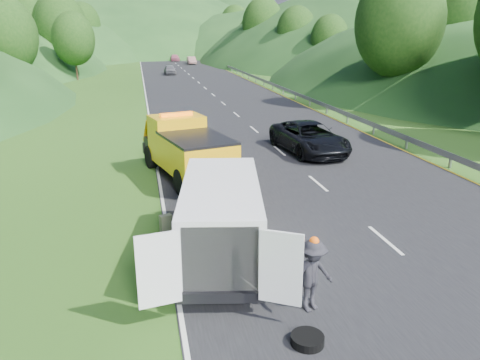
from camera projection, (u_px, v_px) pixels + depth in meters
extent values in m
plane|color=#38661E|center=(279.00, 224.00, 16.49)|extent=(320.00, 320.00, 0.00)
cube|color=black|center=(205.00, 88.00, 54.30)|extent=(14.00, 200.00, 0.02)
cube|color=gray|center=(243.00, 77.00, 67.38)|extent=(0.06, 140.00, 1.52)
cylinder|color=black|center=(151.00, 157.00, 23.05)|extent=(0.65, 1.17, 1.11)
cylinder|color=black|center=(191.00, 152.00, 23.95)|extent=(0.65, 1.17, 1.11)
cylinder|color=black|center=(182.00, 182.00, 19.26)|extent=(0.65, 1.17, 1.11)
cylinder|color=black|center=(228.00, 175.00, 20.16)|extent=(0.65, 1.17, 1.11)
cube|color=#F8B10D|center=(177.00, 138.00, 22.37)|extent=(2.76, 2.32, 2.11)
cube|color=#F8B10D|center=(196.00, 155.00, 20.32)|extent=(3.31, 4.27, 1.45)
cube|color=black|center=(196.00, 138.00, 20.08)|extent=(3.31, 4.27, 0.11)
cube|color=black|center=(169.00, 144.00, 23.69)|extent=(2.49, 1.85, 0.78)
cube|color=black|center=(165.00, 146.00, 24.33)|extent=(2.32, 0.80, 0.56)
cube|color=#F8B10D|center=(166.00, 129.00, 23.80)|extent=(2.37, 1.40, 1.22)
cube|color=orange|center=(176.00, 115.00, 22.03)|extent=(1.58, 0.66, 0.18)
cube|color=black|center=(172.00, 127.00, 22.91)|extent=(2.07, 0.61, 1.00)
cylinder|color=black|center=(194.00, 222.00, 15.61)|extent=(0.46, 0.89, 0.85)
cylinder|color=black|center=(250.00, 221.00, 15.66)|extent=(0.46, 0.89, 0.85)
cylinder|color=black|center=(185.00, 276.00, 12.19)|extent=(0.46, 0.89, 0.85)
cylinder|color=black|center=(257.00, 275.00, 12.24)|extent=(0.46, 0.89, 0.85)
cube|color=white|center=(221.00, 216.00, 13.52)|extent=(3.12, 5.80, 1.95)
cube|color=white|center=(222.00, 195.00, 16.41)|extent=(2.25, 1.32, 1.06)
cube|color=black|center=(222.00, 174.00, 15.95)|extent=(1.99, 0.70, 0.88)
cube|color=black|center=(220.00, 259.00, 10.95)|extent=(1.79, 0.43, 1.69)
cube|color=white|center=(159.00, 270.00, 10.46)|extent=(1.00, 0.23, 1.80)
cube|color=white|center=(281.00, 268.00, 10.54)|extent=(0.90, 0.56, 1.80)
cube|color=black|center=(221.00, 297.00, 11.15)|extent=(2.11, 0.54, 0.26)
imported|color=white|center=(194.00, 218.00, 17.04)|extent=(0.47, 0.63, 1.68)
imported|color=tan|center=(234.00, 220.00, 16.85)|extent=(0.61, 0.53, 1.08)
imported|color=black|center=(310.00, 310.00, 11.48)|extent=(1.35, 1.04, 1.85)
cube|color=#5D5F47|center=(166.00, 224.00, 15.72)|extent=(0.45, 0.35, 0.64)
cylinder|color=black|center=(307.00, 344.00, 10.22)|extent=(0.74, 0.74, 0.20)
imported|color=black|center=(309.00, 152.00, 26.11)|extent=(3.35, 6.20, 1.65)
imported|color=#505156|center=(170.00, 75.00, 70.57)|extent=(1.64, 4.09, 1.39)
imported|color=#835957|center=(192.00, 64.00, 91.04)|extent=(1.51, 4.34, 1.43)
imported|color=#AA556B|center=(175.00, 61.00, 100.17)|extent=(1.83, 4.49, 1.30)
imported|color=#653A6C|center=(169.00, 57.00, 115.65)|extent=(1.64, 4.09, 1.39)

